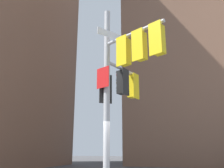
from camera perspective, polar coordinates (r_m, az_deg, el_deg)
building_mid_block at (r=34.33m, az=15.95°, el=12.68°), size 13.30×13.30×34.67m
signal_pole_assembly at (r=9.21m, az=2.39°, el=1.75°), size 2.77×3.46×7.05m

